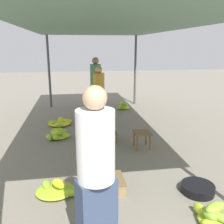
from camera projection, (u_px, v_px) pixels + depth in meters
name	position (u px, v px, depth m)	size (l,w,h in m)	color
canopy_post_back_left	(49.00, 72.00, 8.62)	(0.08, 0.08, 2.47)	#4C4C51
canopy_post_back_right	(135.00, 71.00, 9.08)	(0.08, 0.08, 2.47)	#4C4C51
canopy_tarp	(106.00, 27.00, 5.17)	(3.46, 7.43, 0.04)	#567A60
vendor_foreground	(96.00, 170.00, 2.47)	(0.49, 0.49, 1.77)	#384766
stool	(142.00, 135.00, 5.26)	(0.34, 0.34, 0.36)	brown
basin_black	(198.00, 188.00, 3.70)	(0.49, 0.49, 0.13)	black
banana_pile_left_0	(57.00, 189.00, 3.66)	(0.63, 0.50, 0.26)	#A3C62F
banana_pile_left_1	(60.00, 123.00, 6.87)	(0.66, 0.66, 0.20)	#99C131
banana_pile_left_2	(57.00, 135.00, 5.84)	(0.62, 0.48, 0.24)	#96C031
banana_pile_right_0	(212.00, 215.00, 3.04)	(0.41, 0.53, 0.28)	#C4D329
banana_pile_right_1	(123.00, 106.00, 8.58)	(0.43, 0.48, 0.25)	#C4D329
crate_near	(108.00, 184.00, 3.77)	(0.47, 0.47, 0.18)	#9E7A4C
crate_mid	(108.00, 136.00, 5.71)	(0.39, 0.39, 0.21)	brown
shopper_walking_mid	(96.00, 82.00, 8.48)	(0.40, 0.39, 1.75)	#4C4238
shopper_walking_far	(99.00, 92.00, 7.35)	(0.35, 0.34, 1.55)	#384766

